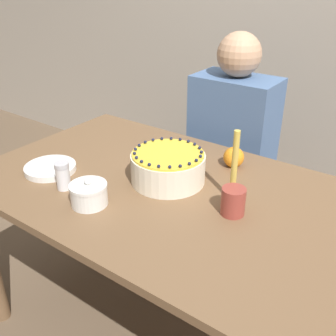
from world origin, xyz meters
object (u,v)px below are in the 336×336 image
object	(u,v)px
sugar_shaker	(63,176)
sugar_bowl	(89,194)
cake	(168,167)
candle	(234,174)
person_man_blue_shirt	(230,169)

from	to	relation	value
sugar_shaker	sugar_bowl	bearing A→B (deg)	-7.66
cake	sugar_shaker	bearing A→B (deg)	-135.56
candle	person_man_blue_shirt	size ratio (longest dim) A/B	0.21
sugar_shaker	person_man_blue_shirt	size ratio (longest dim) A/B	0.08
cake	candle	xyz separation A→B (m)	(0.26, 0.02, 0.05)
cake	sugar_shaker	distance (m)	0.39
cake	candle	bearing A→B (deg)	3.77
candle	sugar_bowl	bearing A→B (deg)	-141.28
sugar_bowl	candle	world-z (taller)	candle
cake	sugar_bowl	world-z (taller)	cake
sugar_shaker	person_man_blue_shirt	distance (m)	0.95
candle	person_man_blue_shirt	xyz separation A→B (m)	(-0.30, 0.59, -0.33)
cake	sugar_shaker	world-z (taller)	cake
sugar_shaker	person_man_blue_shirt	xyz separation A→B (m)	(0.24, 0.88, -0.28)
cake	candle	distance (m)	0.27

